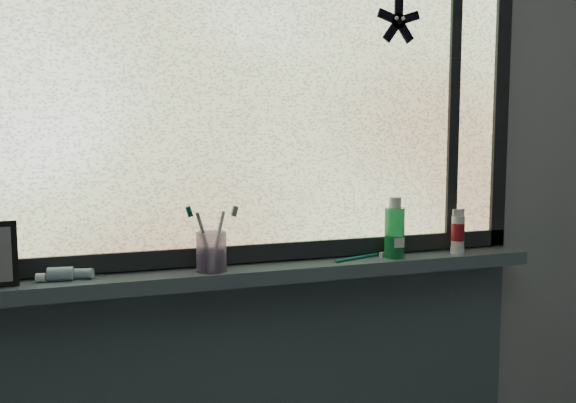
% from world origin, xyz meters
% --- Properties ---
extents(wall_back, '(3.00, 0.01, 2.50)m').
position_xyz_m(wall_back, '(0.00, 1.30, 1.25)').
color(wall_back, '#9EA3A8').
rests_on(wall_back, ground).
extents(windowsill, '(1.62, 0.14, 0.04)m').
position_xyz_m(windowsill, '(0.00, 1.23, 1.00)').
color(windowsill, '#4A5962').
rests_on(windowsill, wall_back).
extents(window_pane, '(1.50, 0.01, 1.00)m').
position_xyz_m(window_pane, '(0.00, 1.28, 1.53)').
color(window_pane, silver).
rests_on(window_pane, wall_back).
extents(frame_bottom, '(1.60, 0.03, 0.05)m').
position_xyz_m(frame_bottom, '(0.00, 1.28, 1.05)').
color(frame_bottom, black).
rests_on(frame_bottom, windowsill).
extents(frame_right, '(0.05, 0.03, 1.10)m').
position_xyz_m(frame_right, '(0.78, 1.28, 1.53)').
color(frame_right, black).
rests_on(frame_right, wall_back).
extents(frame_mullion, '(0.03, 0.03, 1.00)m').
position_xyz_m(frame_mullion, '(0.60, 1.28, 1.53)').
color(frame_mullion, black).
rests_on(frame_mullion, wall_back).
extents(starfish_sticker, '(0.15, 0.02, 0.15)m').
position_xyz_m(starfish_sticker, '(0.40, 1.27, 1.72)').
color(starfish_sticker, black).
rests_on(starfish_sticker, window_pane).
extents(toothpaste_tube, '(0.20, 0.08, 0.04)m').
position_xyz_m(toothpaste_tube, '(-0.55, 1.23, 1.04)').
color(toothpaste_tube, silver).
rests_on(toothpaste_tube, windowsill).
extents(toothbrush_cup, '(0.09, 0.09, 0.11)m').
position_xyz_m(toothbrush_cup, '(-0.19, 1.21, 1.07)').
color(toothbrush_cup, '#A38CBA').
rests_on(toothbrush_cup, windowsill).
extents(toothbrush_lying, '(0.20, 0.09, 0.01)m').
position_xyz_m(toothbrush_lying, '(0.25, 1.23, 1.03)').
color(toothbrush_lying, '#0B675B').
rests_on(toothbrush_lying, windowsill).
extents(mouthwash_bottle, '(0.08, 0.08, 0.15)m').
position_xyz_m(mouthwash_bottle, '(0.37, 1.21, 1.11)').
color(mouthwash_bottle, green).
rests_on(mouthwash_bottle, windowsill).
extents(cream_tube, '(0.05, 0.05, 0.10)m').
position_xyz_m(cream_tube, '(0.59, 1.21, 1.09)').
color(cream_tube, silver).
rests_on(cream_tube, windowsill).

